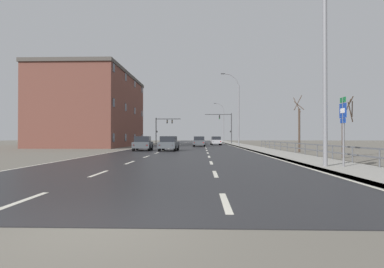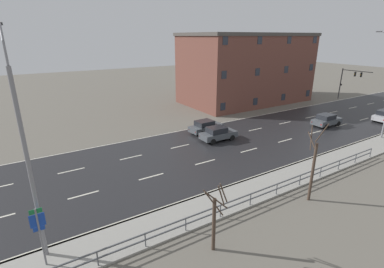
% 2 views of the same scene
% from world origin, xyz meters
% --- Properties ---
extents(ground_plane, '(160.00, 160.00, 0.12)m').
position_xyz_m(ground_plane, '(0.00, 48.00, -0.06)').
color(ground_plane, '#666056').
extents(road_asphalt_strip, '(14.00, 120.00, 0.03)m').
position_xyz_m(road_asphalt_strip, '(0.00, 60.00, 0.01)').
color(road_asphalt_strip, '#232326').
rests_on(road_asphalt_strip, ground).
extents(sidewalk_right, '(3.00, 120.00, 0.12)m').
position_xyz_m(sidewalk_right, '(8.43, 60.00, 0.06)').
color(sidewalk_right, gray).
rests_on(sidewalk_right, ground).
extents(guardrail, '(0.07, 33.31, 1.00)m').
position_xyz_m(guardrail, '(9.85, 20.85, 0.71)').
color(guardrail, '#515459').
rests_on(guardrail, ground).
extents(street_lamp_foreground, '(2.77, 0.24, 11.65)m').
position_xyz_m(street_lamp_foreground, '(7.43, 9.81, 5.68)').
color(street_lamp_foreground, slate).
rests_on(street_lamp_foreground, ground).
extents(street_lamp_midground, '(2.88, 0.24, 11.57)m').
position_xyz_m(street_lamp_midground, '(7.41, 44.29, 5.63)').
color(street_lamp_midground, slate).
rests_on(street_lamp_midground, ground).
extents(street_lamp_distant, '(2.70, 0.24, 10.59)m').
position_xyz_m(street_lamp_distant, '(7.42, 78.78, 5.16)').
color(street_lamp_distant, slate).
rests_on(street_lamp_distant, ground).
extents(highway_sign, '(0.09, 0.68, 3.38)m').
position_xyz_m(highway_sign, '(8.39, 9.70, 2.16)').
color(highway_sign, slate).
rests_on(highway_sign, ground).
extents(traffic_signal_right, '(5.56, 0.36, 6.40)m').
position_xyz_m(traffic_signal_right, '(6.90, 59.69, 4.23)').
color(traffic_signal_right, '#38383A').
rests_on(traffic_signal_right, ground).
extents(traffic_signal_left, '(5.33, 0.36, 5.54)m').
position_xyz_m(traffic_signal_left, '(-6.53, 60.75, 3.85)').
color(traffic_signal_left, '#38383A').
rests_on(traffic_signal_left, ground).
extents(car_distant, '(2.01, 4.19, 1.57)m').
position_xyz_m(car_distant, '(-4.55, 28.40, 0.80)').
color(car_distant, '#474C51').
rests_on(car_distant, ground).
extents(car_far_left, '(1.91, 4.14, 1.57)m').
position_xyz_m(car_far_left, '(1.39, 43.19, 0.80)').
color(car_far_left, '#474C51').
rests_on(car_far_left, ground).
extents(car_near_left, '(1.96, 4.17, 1.57)m').
position_xyz_m(car_near_left, '(-1.71, 28.10, 0.80)').
color(car_near_left, '#474C51').
rests_on(car_near_left, ground).
extents(car_far_right, '(1.99, 4.18, 1.57)m').
position_xyz_m(car_far_right, '(4.34, 51.86, 0.80)').
color(car_far_right, '#B7B7BC').
rests_on(car_far_right, ground).
extents(brick_building, '(12.09, 21.89, 11.54)m').
position_xyz_m(brick_building, '(-15.53, 44.43, 5.78)').
color(brick_building, brown).
rests_on(brick_building, ground).
extents(bare_tree_near, '(0.88, 1.52, 4.40)m').
position_xyz_m(bare_tree_near, '(11.96, 17.54, 1.96)').
color(bare_tree_near, '#423328').
rests_on(bare_tree_near, ground).
extents(bare_tree_mid, '(1.01, 1.05, 5.70)m').
position_xyz_m(bare_tree_mid, '(11.43, 26.21, 2.45)').
color(bare_tree_mid, '#423328').
rests_on(bare_tree_mid, ground).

